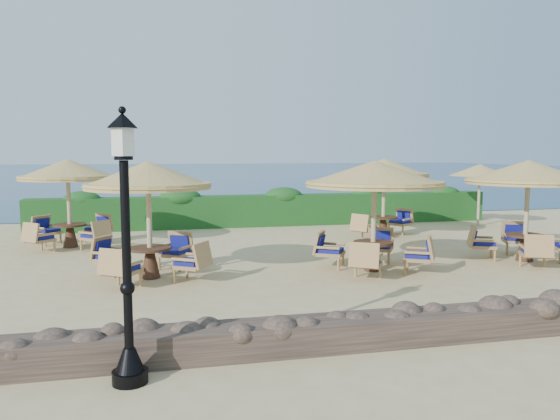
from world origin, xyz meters
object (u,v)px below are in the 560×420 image
(lamp_post, at_px, (127,260))
(cafe_set_4, at_px, (384,177))
(extra_parasol, at_px, (480,170))
(cafe_set_3, at_px, (68,187))
(cafe_set_0, at_px, (149,198))
(cafe_set_1, at_px, (374,191))
(cafe_set_2, at_px, (528,189))

(lamp_post, distance_m, cafe_set_4, 12.86)
(extra_parasol, distance_m, cafe_set_4, 5.10)
(cafe_set_3, relative_size, cafe_set_4, 0.95)
(extra_parasol, xyz_separation_m, cafe_set_3, (-14.75, -1.48, -0.34))
(extra_parasol, bearing_deg, cafe_set_0, -153.37)
(lamp_post, xyz_separation_m, extra_parasol, (12.60, 12.00, 0.62))
(lamp_post, relative_size, cafe_set_4, 1.12)
(lamp_post, bearing_deg, cafe_set_0, 87.80)
(cafe_set_1, relative_size, cafe_set_4, 1.12)
(cafe_set_0, bearing_deg, cafe_set_1, -4.47)
(cafe_set_3, bearing_deg, cafe_set_0, -63.35)
(cafe_set_0, bearing_deg, cafe_set_3, 116.65)
(cafe_set_3, bearing_deg, lamp_post, -78.45)
(lamp_post, xyz_separation_m, cafe_set_3, (-2.15, 10.52, 0.28))
(lamp_post, height_order, cafe_set_1, lamp_post)
(extra_parasol, relative_size, cafe_set_4, 0.81)
(lamp_post, bearing_deg, extra_parasol, 43.60)
(cafe_set_2, bearing_deg, cafe_set_3, 157.67)
(cafe_set_0, relative_size, cafe_set_1, 0.86)
(cafe_set_1, distance_m, cafe_set_4, 5.35)
(cafe_set_0, distance_m, cafe_set_4, 8.79)
(lamp_post, xyz_separation_m, cafe_set_0, (0.22, 5.79, 0.29))
(extra_parasol, bearing_deg, cafe_set_2, -113.38)
(cafe_set_1, xyz_separation_m, cafe_set_4, (2.37, 4.80, 0.10))
(cafe_set_2, relative_size, cafe_set_3, 1.13)
(cafe_set_1, bearing_deg, cafe_set_0, 175.53)
(cafe_set_0, distance_m, cafe_set_2, 9.61)
(cafe_set_1, xyz_separation_m, cafe_set_3, (-7.61, 5.14, -0.11))
(cafe_set_4, bearing_deg, cafe_set_2, -66.45)
(lamp_post, relative_size, cafe_set_1, 1.00)
(cafe_set_0, xyz_separation_m, cafe_set_4, (7.61, 4.39, 0.20))
(cafe_set_0, height_order, cafe_set_2, same)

